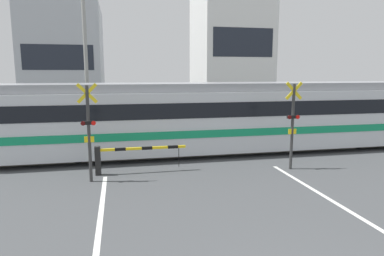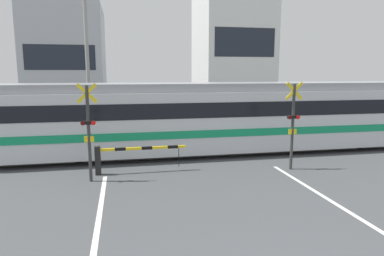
% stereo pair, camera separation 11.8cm
% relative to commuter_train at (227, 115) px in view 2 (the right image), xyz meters
% --- Properties ---
extents(rail_track_near, '(50.00, 0.10, 0.08)m').
position_rel_commuter_train_xyz_m(rail_track_near, '(-2.16, -0.72, -1.69)').
color(rail_track_near, '#5B564C').
rests_on(rail_track_near, ground_plane).
extents(rail_track_far, '(50.00, 0.10, 0.08)m').
position_rel_commuter_train_xyz_m(rail_track_far, '(-2.16, 0.72, -1.69)').
color(rail_track_far, '#5B564C').
rests_on(rail_track_far, ground_plane).
extents(commuter_train, '(21.32, 2.99, 3.24)m').
position_rel_commuter_train_xyz_m(commuter_train, '(0.00, 0.00, 0.00)').
color(commuter_train, silver).
rests_on(commuter_train, ground_plane).
extents(crossing_barrier_near, '(3.35, 0.20, 1.06)m').
position_rel_commuter_train_xyz_m(crossing_barrier_near, '(-4.88, -2.64, -1.02)').
color(crossing_barrier_near, black).
rests_on(crossing_barrier_near, ground_plane).
extents(crossing_barrier_far, '(3.35, 0.20, 1.06)m').
position_rel_commuter_train_xyz_m(crossing_barrier_far, '(0.55, 3.20, -1.02)').
color(crossing_barrier_far, black).
rests_on(crossing_barrier_far, ground_plane).
extents(crossing_signal_left, '(0.68, 0.15, 3.36)m').
position_rel_commuter_train_xyz_m(crossing_signal_left, '(-5.89, -3.38, 0.12)').
color(crossing_signal_left, '#333333').
rests_on(crossing_signal_left, ground_plane).
extents(crossing_signal_right, '(0.68, 0.15, 3.36)m').
position_rel_commuter_train_xyz_m(crossing_signal_right, '(1.57, -3.38, 0.12)').
color(crossing_signal_right, '#333333').
rests_on(crossing_signal_right, ground_plane).
extents(pedestrian, '(0.38, 0.22, 1.71)m').
position_rel_commuter_train_xyz_m(pedestrian, '(-2.35, 6.67, -0.75)').
color(pedestrian, '#23232D').
rests_on(pedestrian, ground_plane).
extents(building_left_of_street, '(5.60, 6.40, 8.62)m').
position_rel_commuter_train_xyz_m(building_left_of_street, '(-8.84, 13.36, 2.58)').
color(building_left_of_street, '#B2B7BC').
rests_on(building_left_of_street, ground_plane).
extents(building_right_of_street, '(5.71, 6.40, 10.88)m').
position_rel_commuter_train_xyz_m(building_right_of_street, '(4.57, 13.36, 3.71)').
color(building_right_of_street, white).
rests_on(building_right_of_street, ground_plane).
extents(utility_pole_streetside, '(0.22, 0.22, 7.88)m').
position_rel_commuter_train_xyz_m(utility_pole_streetside, '(-6.64, 5.70, 2.21)').
color(utility_pole_streetside, gray).
rests_on(utility_pole_streetside, ground_plane).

